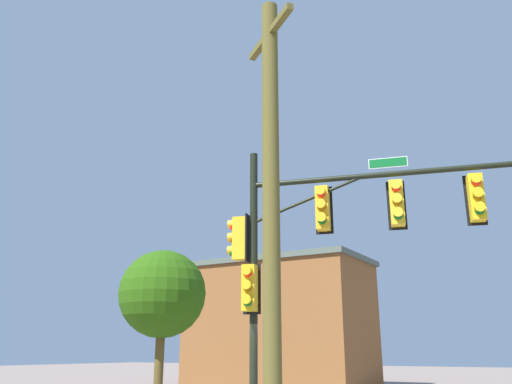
% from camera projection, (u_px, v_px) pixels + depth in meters
% --- Properties ---
extents(signal_pole_assembly, '(6.75, 2.40, 6.91)m').
position_uv_depth(signal_pole_assembly, '(321.00, 236.00, 12.97)').
color(signal_pole_assembly, black).
rests_on(signal_pole_assembly, ground_plane).
extents(utility_pole, '(1.50, 1.19, 8.13)m').
position_uv_depth(utility_pole, '(271.00, 207.00, 8.90)').
color(utility_pole, brown).
rests_on(utility_pole, ground_plane).
extents(tree_mid, '(3.38, 3.38, 5.71)m').
position_uv_depth(tree_mid, '(163.00, 294.00, 20.70)').
color(tree_mid, '#52431C').
rests_on(tree_mid, ground_plane).
extents(brick_building, '(9.99, 5.77, 6.79)m').
position_uv_depth(brick_building, '(280.00, 322.00, 29.65)').
color(brick_building, brown).
rests_on(brick_building, ground_plane).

